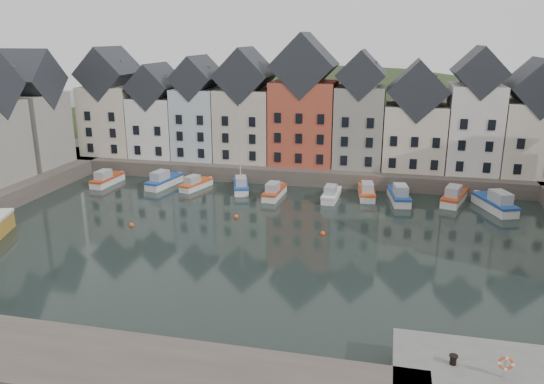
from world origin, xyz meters
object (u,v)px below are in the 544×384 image
(boat_a, at_px, (107,180))
(life_ring_post, at_px, (506,364))
(mooring_bollard, at_px, (453,359))
(boat_d, at_px, (241,185))

(boat_a, xyz_separation_m, life_ring_post, (43.63, -36.01, 2.18))
(boat_a, xyz_separation_m, mooring_bollard, (41.12, -35.33, 1.62))
(life_ring_post, bearing_deg, mooring_bollard, 164.89)
(boat_a, bearing_deg, mooring_bollard, -37.63)
(boat_d, bearing_deg, life_ring_post, -73.75)
(boat_d, xyz_separation_m, life_ring_post, (25.14, -37.06, 2.13))
(boat_a, height_order, life_ring_post, life_ring_post)
(life_ring_post, bearing_deg, boat_a, 140.47)
(boat_d, bearing_deg, mooring_bollard, -76.02)
(boat_d, distance_m, mooring_bollard, 42.88)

